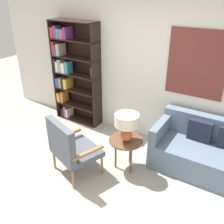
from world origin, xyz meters
TOP-DOWN VIEW (x-y plane):
  - ground_plane at (0.00, 0.00)m, footprint 14.00×14.00m
  - wall_back at (0.05, 2.03)m, footprint 6.40×0.08m
  - bookshelf at (-1.42, 1.85)m, footprint 1.01×0.30m
  - armchair at (-0.29, 0.39)m, footprint 0.81×0.77m
  - couch at (1.46, 1.59)m, footprint 1.68×0.83m
  - side_table at (0.34, 0.96)m, footprint 0.51×0.51m
  - table_lamp at (0.36, 0.93)m, footprint 0.35×0.35m

SIDE VIEW (x-z plane):
  - ground_plane at x=0.00m, z-range 0.00..0.00m
  - couch at x=1.46m, z-range -0.09..0.71m
  - side_table at x=0.34m, z-range 0.21..0.73m
  - armchair at x=-0.29m, z-range 0.06..0.98m
  - table_lamp at x=0.36m, z-range 0.60..1.05m
  - bookshelf at x=-1.42m, z-range 0.04..2.07m
  - wall_back at x=0.05m, z-range 0.01..2.71m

